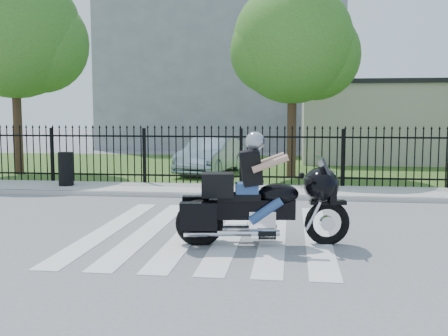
# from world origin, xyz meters

# --- Properties ---
(ground) EXTENTS (120.00, 120.00, 0.00)m
(ground) POSITION_xyz_m (0.00, 0.00, 0.00)
(ground) COLOR slate
(ground) RESTS_ON ground
(crosswalk) EXTENTS (5.00, 5.50, 0.01)m
(crosswalk) POSITION_xyz_m (0.00, 0.00, 0.01)
(crosswalk) COLOR silver
(crosswalk) RESTS_ON ground
(sidewalk) EXTENTS (40.00, 2.00, 0.12)m
(sidewalk) POSITION_xyz_m (0.00, 5.00, 0.06)
(sidewalk) COLOR #ADAAA3
(sidewalk) RESTS_ON ground
(curb) EXTENTS (40.00, 0.12, 0.12)m
(curb) POSITION_xyz_m (0.00, 4.00, 0.06)
(curb) COLOR #ADAAA3
(curb) RESTS_ON ground
(grass_strip) EXTENTS (40.00, 12.00, 0.02)m
(grass_strip) POSITION_xyz_m (0.00, 12.00, 0.01)
(grass_strip) COLOR #30541C
(grass_strip) RESTS_ON ground
(iron_fence) EXTENTS (26.00, 0.04, 1.80)m
(iron_fence) POSITION_xyz_m (0.00, 6.00, 0.90)
(iron_fence) COLOR black
(iron_fence) RESTS_ON ground
(tree_left) EXTENTS (4.80, 4.80, 7.58)m
(tree_left) POSITION_xyz_m (-8.50, 8.50, 5.17)
(tree_left) COLOR #382316
(tree_left) RESTS_ON ground
(tree_mid) EXTENTS (4.20, 4.20, 6.78)m
(tree_mid) POSITION_xyz_m (1.50, 9.00, 4.67)
(tree_mid) COLOR #382316
(tree_mid) RESTS_ON ground
(building_low) EXTENTS (10.00, 6.00, 3.50)m
(building_low) POSITION_xyz_m (7.00, 16.00, 1.75)
(building_low) COLOR #B5AB97
(building_low) RESTS_ON ground
(building_low_roof) EXTENTS (10.20, 6.20, 0.20)m
(building_low_roof) POSITION_xyz_m (7.00, 16.00, 3.60)
(building_low_roof) COLOR black
(building_low_roof) RESTS_ON building_low
(building_tall) EXTENTS (15.00, 10.00, 12.00)m
(building_tall) POSITION_xyz_m (-3.00, 26.00, 6.00)
(building_tall) COLOR #95979D
(building_tall) RESTS_ON ground
(motorcycle_rider) EXTENTS (3.00, 1.21, 1.99)m
(motorcycle_rider) POSITION_xyz_m (0.96, -0.80, 0.81)
(motorcycle_rider) COLOR black
(motorcycle_rider) RESTS_ON ground
(parked_car) EXTENTS (2.21, 4.33, 1.36)m
(parked_car) POSITION_xyz_m (-1.46, 9.49, 0.70)
(parked_car) COLOR #9CB2C4
(parked_car) RESTS_ON grass_strip
(litter_bin) EXTENTS (0.48, 0.48, 0.99)m
(litter_bin) POSITION_xyz_m (-5.11, 5.01, 0.61)
(litter_bin) COLOR black
(litter_bin) RESTS_ON sidewalk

